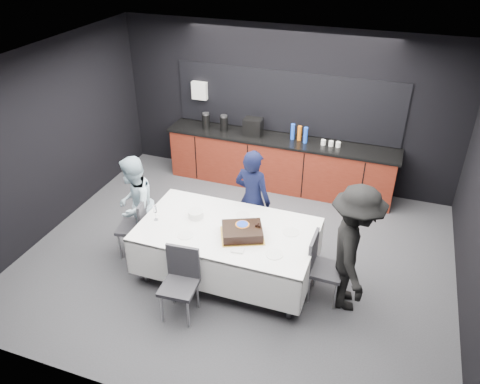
# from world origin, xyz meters

# --- Properties ---
(ground) EXTENTS (6.00, 6.00, 0.00)m
(ground) POSITION_xyz_m (0.00, 0.00, 0.00)
(ground) COLOR #3F4044
(ground) RESTS_ON ground
(room_shell) EXTENTS (6.04, 5.04, 2.82)m
(room_shell) POSITION_xyz_m (0.00, 0.00, 1.86)
(room_shell) COLOR white
(room_shell) RESTS_ON ground
(kitchenette) EXTENTS (4.10, 0.64, 2.05)m
(kitchenette) POSITION_xyz_m (-0.02, 2.22, 0.54)
(kitchenette) COLOR #58180D
(kitchenette) RESTS_ON ground
(party_table) EXTENTS (2.32, 1.32, 0.78)m
(party_table) POSITION_xyz_m (0.00, -0.40, 0.64)
(party_table) COLOR #99999E
(party_table) RESTS_ON ground
(cake_assembly) EXTENTS (0.68, 0.62, 0.17)m
(cake_assembly) POSITION_xyz_m (0.24, -0.49, 0.85)
(cake_assembly) COLOR gold
(cake_assembly) RESTS_ON party_table
(plate_stack) EXTENTS (0.21, 0.21, 0.10)m
(plate_stack) POSITION_xyz_m (-0.49, -0.30, 0.83)
(plate_stack) COLOR white
(plate_stack) RESTS_ON party_table
(loose_plate_near) EXTENTS (0.21, 0.21, 0.01)m
(loose_plate_near) POSITION_xyz_m (-0.45, -0.73, 0.78)
(loose_plate_near) COLOR white
(loose_plate_near) RESTS_ON party_table
(loose_plate_right_a) EXTENTS (0.21, 0.21, 0.01)m
(loose_plate_right_a) POSITION_xyz_m (0.81, -0.21, 0.78)
(loose_plate_right_a) COLOR white
(loose_plate_right_a) RESTS_ON party_table
(loose_plate_right_b) EXTENTS (0.22, 0.22, 0.01)m
(loose_plate_right_b) POSITION_xyz_m (0.73, -0.72, 0.78)
(loose_plate_right_b) COLOR white
(loose_plate_right_b) RESTS_ON party_table
(loose_plate_far) EXTENTS (0.19, 0.19, 0.01)m
(loose_plate_far) POSITION_xyz_m (0.09, -0.05, 0.78)
(loose_plate_far) COLOR white
(loose_plate_far) RESTS_ON party_table
(fork_pile) EXTENTS (0.16, 0.11, 0.02)m
(fork_pile) POSITION_xyz_m (0.29, -0.81, 0.79)
(fork_pile) COLOR white
(fork_pile) RESTS_ON party_table
(champagne_flute) EXTENTS (0.06, 0.06, 0.22)m
(champagne_flute) POSITION_xyz_m (-0.97, -0.54, 0.94)
(champagne_flute) COLOR white
(champagne_flute) RESTS_ON party_table
(chair_left) EXTENTS (0.49, 0.49, 0.92)m
(chair_left) POSITION_xyz_m (-1.37, -0.39, 0.53)
(chair_left) COLOR #2E2E33
(chair_left) RESTS_ON ground
(chair_right) EXTENTS (0.43, 0.43, 0.92)m
(chair_right) POSITION_xyz_m (1.26, -0.40, 0.53)
(chair_right) COLOR #2E2E33
(chair_right) RESTS_ON ground
(chair_near) EXTENTS (0.45, 0.45, 0.92)m
(chair_near) POSITION_xyz_m (-0.29, -1.23, 0.53)
(chair_near) COLOR #2E2E33
(chair_near) RESTS_ON ground
(person_center) EXTENTS (0.64, 0.48, 1.56)m
(person_center) POSITION_xyz_m (0.09, 0.38, 0.78)
(person_center) COLOR black
(person_center) RESTS_ON ground
(person_left) EXTENTS (0.69, 0.81, 1.49)m
(person_left) POSITION_xyz_m (-1.46, -0.27, 0.74)
(person_left) COLOR #A4C0CE
(person_left) RESTS_ON ground
(person_right) EXTENTS (0.87, 1.22, 1.71)m
(person_right) POSITION_xyz_m (1.63, -0.40, 0.86)
(person_right) COLOR black
(person_right) RESTS_ON ground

